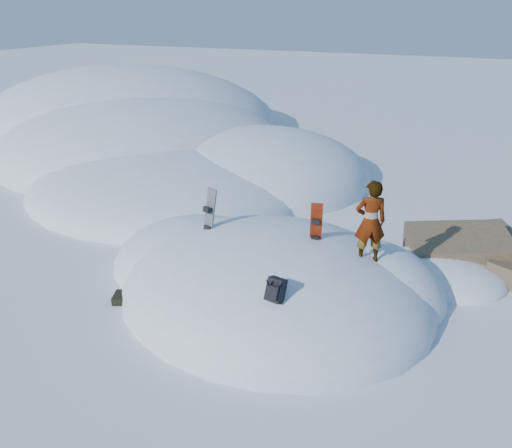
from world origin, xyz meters
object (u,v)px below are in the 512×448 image
at_px(snowboard_dark, 209,221).
at_px(backpack, 275,290).
at_px(snowboard_red, 316,232).
at_px(person, 370,222).

bearing_deg(snowboard_dark, backpack, -17.52).
bearing_deg(snowboard_dark, snowboard_red, 25.44).
bearing_deg(backpack, snowboard_red, 99.58).
bearing_deg(snowboard_red, backpack, -108.39).
distance_m(snowboard_dark, person, 3.62).
distance_m(backpack, person, 2.50).
bearing_deg(person, snowboard_red, -25.37).
xyz_separation_m(snowboard_red, backpack, (-0.05, -2.12, -0.26)).
relative_size(snowboard_dark, backpack, 2.97).
relative_size(snowboard_dark, person, 0.87).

